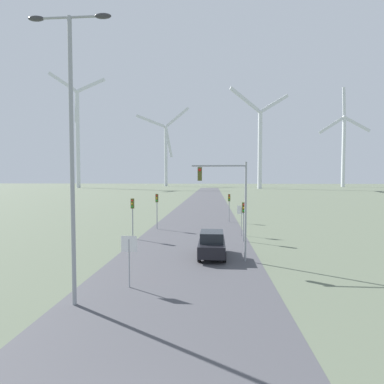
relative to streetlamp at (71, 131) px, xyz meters
The scene contains 14 objects.
road_surface 40.91m from the streetlamp, 84.04° to the left, with size 10.00×240.00×0.01m.
streetlamp is the anchor object (origin of this frame).
stop_sign_near 6.37m from the streetlamp, 50.23° to the left, with size 0.81×0.07×2.63m.
stop_sign_far 19.45m from the streetlamp, 61.98° to the left, with size 0.81×0.07×2.88m.
traffic_light_post_near_left 14.95m from the streetlamp, 95.04° to the left, with size 0.28×0.34×3.68m.
traffic_light_post_near_right 17.01m from the streetlamp, 57.67° to the left, with size 0.28×0.34×3.42m.
traffic_light_post_mid_left 20.04m from the streetlamp, 90.06° to the left, with size 0.28×0.34×3.82m.
traffic_light_post_mid_right 26.95m from the streetlamp, 72.28° to the left, with size 0.28×0.33×3.53m.
traffic_light_mast_overhead 10.63m from the streetlamp, 46.60° to the left, with size 3.63×0.34×6.59m.
car_approaching 12.17m from the streetlamp, 54.35° to the left, with size 1.88×4.12×1.83m.
wind_turbine_far_left 172.54m from the streetlamp, 114.68° to the left, with size 29.41×10.23×64.83m.
wind_turbine_left 197.73m from the streetlamp, 97.78° to the left, with size 35.82×10.10×55.61m.
wind_turbine_center 152.36m from the streetlamp, 78.26° to the left, with size 33.20×17.79×51.59m.
wind_turbine_right 205.74m from the streetlamp, 64.29° to the left, with size 33.05×3.08×62.70m.
Camera 1 is at (1.82, -4.41, 5.51)m, focal length 28.00 mm.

